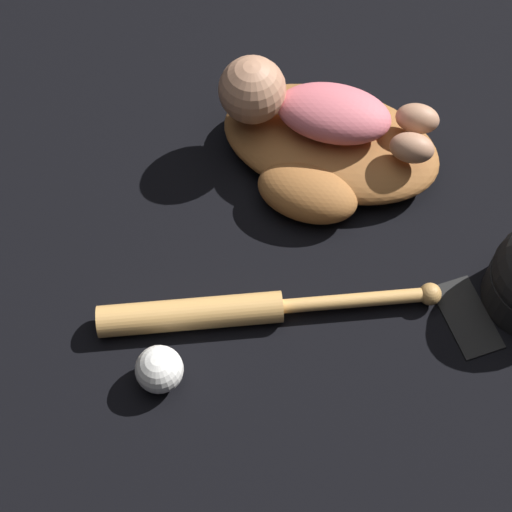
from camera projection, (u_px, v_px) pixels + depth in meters
ground_plane at (307, 172)px, 1.45m from camera, size 6.00×6.00×0.00m
baseball_glove at (327, 151)px, 1.42m from camera, size 0.42×0.34×0.08m
baby_figure at (308, 106)px, 1.36m from camera, size 0.36×0.16×0.11m
baseball_bat at (226, 311)px, 1.28m from camera, size 0.52×0.12×0.05m
baseball at (159, 369)px, 1.22m from camera, size 0.07×0.07×0.07m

